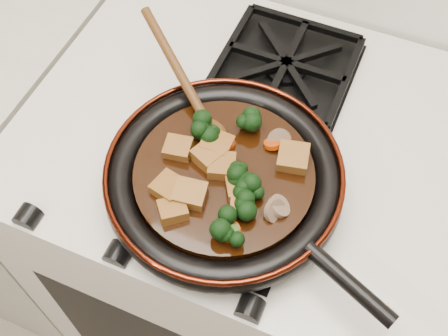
% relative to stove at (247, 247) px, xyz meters
% --- Properties ---
extents(stove, '(0.76, 0.60, 0.90)m').
position_rel_stove_xyz_m(stove, '(0.00, 0.00, 0.00)').
color(stove, beige).
rests_on(stove, ground).
extents(burner_grate_front, '(0.23, 0.23, 0.03)m').
position_rel_stove_xyz_m(burner_grate_front, '(0.00, -0.14, 0.46)').
color(burner_grate_front, black).
rests_on(burner_grate_front, stove).
extents(burner_grate_back, '(0.23, 0.23, 0.03)m').
position_rel_stove_xyz_m(burner_grate_back, '(0.00, 0.14, 0.46)').
color(burner_grate_back, black).
rests_on(burner_grate_back, stove).
extents(skillet, '(0.45, 0.35, 0.05)m').
position_rel_stove_xyz_m(skillet, '(-0.00, -0.13, 0.49)').
color(skillet, black).
rests_on(skillet, burner_grate_front).
extents(braising_sauce, '(0.26, 0.26, 0.02)m').
position_rel_stove_xyz_m(braising_sauce, '(-0.00, -0.13, 0.50)').
color(braising_sauce, black).
rests_on(braising_sauce, skillet).
extents(tofu_cube_0, '(0.05, 0.05, 0.02)m').
position_rel_stove_xyz_m(tofu_cube_0, '(0.03, -0.15, 0.52)').
color(tofu_cube_0, brown).
rests_on(tofu_cube_0, braising_sauce).
extents(tofu_cube_1, '(0.05, 0.05, 0.03)m').
position_rel_stove_xyz_m(tofu_cube_1, '(-0.06, -0.18, 0.52)').
color(tofu_cube_1, brown).
rests_on(tofu_cube_1, braising_sauce).
extents(tofu_cube_2, '(0.04, 0.04, 0.02)m').
position_rel_stove_xyz_m(tofu_cube_2, '(-0.08, -0.12, 0.52)').
color(tofu_cube_2, brown).
rests_on(tofu_cube_2, braising_sauce).
extents(tofu_cube_3, '(0.05, 0.05, 0.03)m').
position_rel_stove_xyz_m(tofu_cube_3, '(0.08, -0.07, 0.52)').
color(tofu_cube_3, brown).
rests_on(tofu_cube_3, braising_sauce).
extents(tofu_cube_4, '(0.05, 0.05, 0.02)m').
position_rel_stove_xyz_m(tofu_cube_4, '(-0.01, -0.12, 0.52)').
color(tofu_cube_4, brown).
rests_on(tofu_cube_4, braising_sauce).
extents(tofu_cube_5, '(0.05, 0.05, 0.03)m').
position_rel_stove_xyz_m(tofu_cube_5, '(-0.03, -0.11, 0.52)').
color(tofu_cube_5, brown).
rests_on(tofu_cube_5, braising_sauce).
extents(tofu_cube_6, '(0.04, 0.04, 0.02)m').
position_rel_stove_xyz_m(tofu_cube_6, '(0.04, -0.17, 0.52)').
color(tofu_cube_6, brown).
rests_on(tofu_cube_6, braising_sauce).
extents(tofu_cube_7, '(0.05, 0.05, 0.03)m').
position_rel_stove_xyz_m(tofu_cube_7, '(-0.04, -0.21, 0.52)').
color(tofu_cube_7, brown).
rests_on(tofu_cube_7, braising_sauce).
extents(tofu_cube_8, '(0.05, 0.04, 0.03)m').
position_rel_stove_xyz_m(tofu_cube_8, '(-0.03, -0.09, 0.52)').
color(tofu_cube_8, brown).
rests_on(tofu_cube_8, braising_sauce).
extents(tofu_cube_9, '(0.05, 0.05, 0.03)m').
position_rel_stove_xyz_m(tofu_cube_9, '(-0.03, -0.18, 0.52)').
color(tofu_cube_9, brown).
rests_on(tofu_cube_9, braising_sauce).
extents(broccoli_floret_0, '(0.07, 0.07, 0.07)m').
position_rel_stove_xyz_m(broccoli_floret_0, '(0.05, -0.21, 0.52)').
color(broccoli_floret_0, black).
rests_on(broccoli_floret_0, braising_sauce).
extents(broccoli_floret_1, '(0.07, 0.08, 0.07)m').
position_rel_stove_xyz_m(broccoli_floret_1, '(0.02, -0.13, 0.52)').
color(broccoli_floret_1, black).
rests_on(broccoli_floret_1, braising_sauce).
extents(broccoli_floret_2, '(0.08, 0.09, 0.08)m').
position_rel_stove_xyz_m(broccoli_floret_2, '(0.04, -0.15, 0.52)').
color(broccoli_floret_2, black).
rests_on(broccoli_floret_2, braising_sauce).
extents(broccoli_floret_3, '(0.07, 0.08, 0.07)m').
position_rel_stove_xyz_m(broccoli_floret_3, '(-0.05, -0.08, 0.52)').
color(broccoli_floret_3, black).
rests_on(broccoli_floret_3, braising_sauce).
extents(broccoli_floret_4, '(0.08, 0.08, 0.06)m').
position_rel_stove_xyz_m(broccoli_floret_4, '(0.00, -0.03, 0.52)').
color(broccoli_floret_4, black).
rests_on(broccoli_floret_4, braising_sauce).
extents(broccoli_floret_5, '(0.08, 0.09, 0.06)m').
position_rel_stove_xyz_m(broccoli_floret_5, '(0.05, -0.17, 0.52)').
color(broccoli_floret_5, black).
rests_on(broccoli_floret_5, braising_sauce).
extents(carrot_coin_0, '(0.03, 0.03, 0.02)m').
position_rel_stove_xyz_m(carrot_coin_0, '(0.04, -0.21, 0.51)').
color(carrot_coin_0, '#A63004').
rests_on(carrot_coin_0, braising_sauce).
extents(carrot_coin_1, '(0.03, 0.03, 0.02)m').
position_rel_stove_xyz_m(carrot_coin_1, '(-0.02, -0.08, 0.51)').
color(carrot_coin_1, '#A63004').
rests_on(carrot_coin_1, braising_sauce).
extents(carrot_coin_2, '(0.03, 0.03, 0.02)m').
position_rel_stove_xyz_m(carrot_coin_2, '(-0.01, -0.12, 0.51)').
color(carrot_coin_2, '#A63004').
rests_on(carrot_coin_2, braising_sauce).
extents(carrot_coin_3, '(0.03, 0.03, 0.02)m').
position_rel_stove_xyz_m(carrot_coin_3, '(0.05, -0.06, 0.51)').
color(carrot_coin_3, '#A63004').
rests_on(carrot_coin_3, braising_sauce).
extents(mushroom_slice_0, '(0.04, 0.03, 0.03)m').
position_rel_stove_xyz_m(mushroom_slice_0, '(0.05, -0.05, 0.52)').
color(mushroom_slice_0, brown).
rests_on(mushroom_slice_0, braising_sauce).
extents(mushroom_slice_1, '(0.04, 0.04, 0.03)m').
position_rel_stove_xyz_m(mushroom_slice_1, '(0.09, -0.15, 0.52)').
color(mushroom_slice_1, brown).
rests_on(mushroom_slice_1, braising_sauce).
extents(mushroom_slice_2, '(0.03, 0.04, 0.03)m').
position_rel_stove_xyz_m(mushroom_slice_2, '(0.09, -0.16, 0.52)').
color(mushroom_slice_2, brown).
rests_on(mushroom_slice_2, braising_sauce).
extents(wooden_spoon, '(0.13, 0.11, 0.23)m').
position_rel_stove_xyz_m(wooden_spoon, '(-0.09, -0.04, 0.53)').
color(wooden_spoon, '#4C2B10').
rests_on(wooden_spoon, braising_sauce).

